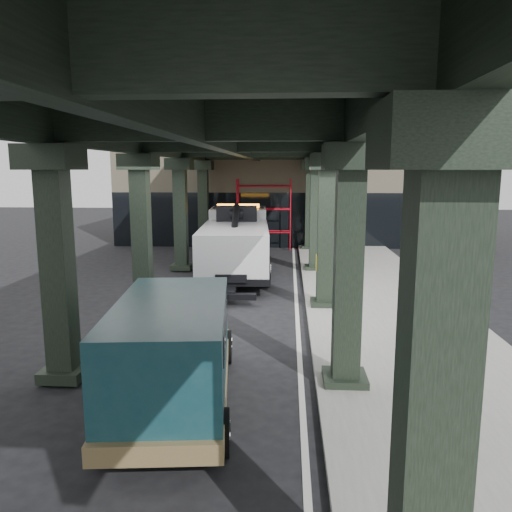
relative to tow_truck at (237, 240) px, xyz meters
The scene contains 8 objects.
ground 7.77m from the tow_truck, 83.54° to the right, with size 90.00×90.00×0.00m, color black.
sidewalk 7.86m from the tow_truck, 46.14° to the right, with size 5.00×40.00×0.15m, color gray.
lane_stripe 6.31m from the tow_truck, 65.35° to the right, with size 0.12×38.00×0.01m, color silver.
viaduct 6.86m from the tow_truck, 85.31° to the right, with size 7.40×32.00×6.40m.
building 12.99m from the tow_truck, 77.05° to the left, with size 22.00×10.00×8.00m, color #C6B793.
scaffolding 7.15m from the tow_truck, 83.08° to the left, with size 3.08×0.88×4.00m.
tow_truck is the anchor object (origin of this frame).
towed_van 12.65m from the tow_truck, 89.45° to the right, with size 2.60×5.50×2.16m.
Camera 1 is at (1.39, -13.91, 4.50)m, focal length 35.00 mm.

